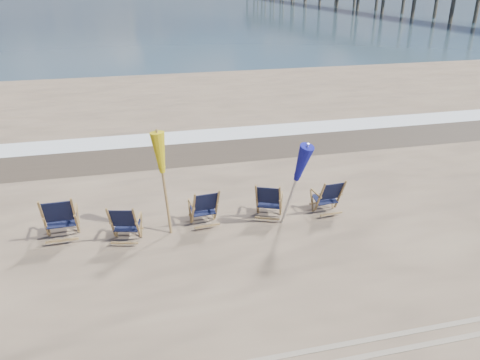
{
  "coord_description": "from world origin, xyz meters",
  "views": [
    {
      "loc": [
        -2.3,
        -7.12,
        5.07
      ],
      "look_at": [
        0.0,
        2.2,
        0.9
      ],
      "focal_mm": 35.0,
      "sensor_mm": 36.0,
      "label": 1
    }
  ],
  "objects_px": {
    "beach_chair_2": "(217,206)",
    "umbrella_blue": "(294,162)",
    "umbrella_yellow": "(163,159)",
    "beach_chair_3": "(280,202)",
    "beach_chair_4": "(340,196)",
    "beach_chair_0": "(75,217)",
    "beach_chair_1": "(137,225)"
  },
  "relations": [
    {
      "from": "beach_chair_1",
      "to": "beach_chair_2",
      "type": "bearing_deg",
      "value": -152.73
    },
    {
      "from": "beach_chair_2",
      "to": "beach_chair_4",
      "type": "bearing_deg",
      "value": 172.21
    },
    {
      "from": "beach_chair_4",
      "to": "umbrella_yellow",
      "type": "bearing_deg",
      "value": -5.48
    },
    {
      "from": "beach_chair_3",
      "to": "beach_chair_4",
      "type": "bearing_deg",
      "value": -155.91
    },
    {
      "from": "beach_chair_2",
      "to": "umbrella_yellow",
      "type": "height_order",
      "value": "umbrella_yellow"
    },
    {
      "from": "umbrella_yellow",
      "to": "beach_chair_2",
      "type": "bearing_deg",
      "value": 2.05
    },
    {
      "from": "beach_chair_2",
      "to": "beach_chair_4",
      "type": "relative_size",
      "value": 1.01
    },
    {
      "from": "beach_chair_2",
      "to": "beach_chair_3",
      "type": "xyz_separation_m",
      "value": [
        1.4,
        -0.12,
        -0.0
      ]
    },
    {
      "from": "beach_chair_1",
      "to": "beach_chair_4",
      "type": "distance_m",
      "value": 4.61
    },
    {
      "from": "beach_chair_3",
      "to": "beach_chair_4",
      "type": "relative_size",
      "value": 1.01
    },
    {
      "from": "beach_chair_0",
      "to": "beach_chair_4",
      "type": "xyz_separation_m",
      "value": [
        5.81,
        -0.22,
        -0.07
      ]
    },
    {
      "from": "beach_chair_3",
      "to": "umbrella_blue",
      "type": "bearing_deg",
      "value": 135.62
    },
    {
      "from": "beach_chair_3",
      "to": "umbrella_yellow",
      "type": "bearing_deg",
      "value": 22.5
    },
    {
      "from": "beach_chair_2",
      "to": "umbrella_blue",
      "type": "height_order",
      "value": "umbrella_blue"
    },
    {
      "from": "beach_chair_1",
      "to": "beach_chair_3",
      "type": "xyz_separation_m",
      "value": [
        3.15,
        0.27,
        0.01
      ]
    },
    {
      "from": "beach_chair_3",
      "to": "umbrella_blue",
      "type": "relative_size",
      "value": 0.45
    },
    {
      "from": "beach_chair_0",
      "to": "beach_chair_2",
      "type": "xyz_separation_m",
      "value": [
        2.96,
        -0.09,
        -0.07
      ]
    },
    {
      "from": "beach_chair_2",
      "to": "umbrella_blue",
      "type": "relative_size",
      "value": 0.45
    },
    {
      "from": "umbrella_yellow",
      "to": "beach_chair_1",
      "type": "bearing_deg",
      "value": -151.15
    },
    {
      "from": "beach_chair_3",
      "to": "umbrella_yellow",
      "type": "height_order",
      "value": "umbrella_yellow"
    },
    {
      "from": "beach_chair_1",
      "to": "beach_chair_4",
      "type": "height_order",
      "value": "beach_chair_4"
    },
    {
      "from": "beach_chair_3",
      "to": "umbrella_yellow",
      "type": "distance_m",
      "value": 2.8
    },
    {
      "from": "beach_chair_2",
      "to": "umbrella_yellow",
      "type": "relative_size",
      "value": 0.42
    },
    {
      "from": "umbrella_blue",
      "to": "beach_chair_0",
      "type": "bearing_deg",
      "value": 172.65
    },
    {
      "from": "beach_chair_0",
      "to": "beach_chair_1",
      "type": "relative_size",
      "value": 1.17
    },
    {
      "from": "beach_chair_4",
      "to": "beach_chair_2",
      "type": "bearing_deg",
      "value": -6.79
    },
    {
      "from": "beach_chair_3",
      "to": "beach_chair_4",
      "type": "height_order",
      "value": "beach_chair_3"
    },
    {
      "from": "beach_chair_0",
      "to": "umbrella_blue",
      "type": "bearing_deg",
      "value": 171.61
    },
    {
      "from": "beach_chair_3",
      "to": "beach_chair_2",
      "type": "bearing_deg",
      "value": 19.37
    },
    {
      "from": "beach_chair_1",
      "to": "beach_chair_3",
      "type": "bearing_deg",
      "value": -160.55
    },
    {
      "from": "umbrella_blue",
      "to": "beach_chair_4",
      "type": "bearing_deg",
      "value": 15.36
    },
    {
      "from": "beach_chair_1",
      "to": "umbrella_blue",
      "type": "bearing_deg",
      "value": -167.18
    }
  ]
}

